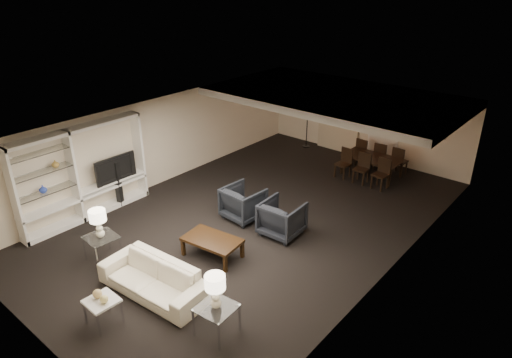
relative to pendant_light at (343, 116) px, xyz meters
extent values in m
plane|color=black|center=(-0.30, -3.50, -1.92)|extent=(11.00, 11.00, 0.00)
cube|color=silver|center=(-0.30, -3.50, 0.58)|extent=(7.00, 11.00, 0.02)
cube|color=beige|center=(-0.30, 2.00, -0.67)|extent=(7.00, 0.02, 2.50)
cube|color=beige|center=(-0.30, -9.00, -0.67)|extent=(7.00, 0.02, 2.50)
cube|color=beige|center=(-3.80, -3.50, -0.67)|extent=(0.02, 11.00, 2.50)
cube|color=beige|center=(3.20, -3.50, -0.67)|extent=(0.02, 11.00, 2.50)
cube|color=silver|center=(-0.30, 0.00, 0.48)|extent=(7.00, 4.00, 0.20)
cube|color=beige|center=(-1.20, 1.92, -0.72)|extent=(1.50, 0.12, 2.40)
cube|color=silver|center=(0.40, 1.97, -0.87)|extent=(0.90, 0.05, 2.10)
cube|color=#142D38|center=(1.80, 1.96, -0.37)|extent=(0.95, 0.04, 0.65)
cylinder|color=#D8591E|center=(0.00, 0.00, 0.00)|extent=(0.52, 0.52, 0.24)
imported|color=beige|center=(0.02, -6.95, -1.59)|extent=(2.31, 1.05, 0.66)
imported|color=black|center=(-0.58, -3.65, -1.50)|extent=(0.95, 0.97, 0.84)
imported|color=black|center=(0.62, -3.65, -1.50)|extent=(0.94, 0.97, 0.84)
sphere|color=tan|center=(-0.08, -8.05, -1.32)|extent=(0.16, 0.16, 0.16)
sphere|color=#DFCE76|center=(0.12, -8.05, -1.33)|extent=(0.14, 0.14, 0.14)
imported|color=black|center=(-3.58, -5.29, -0.84)|extent=(1.15, 0.15, 0.66)
imported|color=#2A42B7|center=(-3.61, -7.12, -0.77)|extent=(0.18, 0.18, 0.19)
imported|color=#A98338|center=(-3.61, -6.72, -0.27)|extent=(0.17, 0.17, 0.18)
cube|color=black|center=(-3.50, -5.26, -1.30)|extent=(0.17, 0.17, 1.25)
imported|color=black|center=(0.68, 0.72, -1.62)|extent=(1.70, 0.96, 0.59)
camera|label=1|loc=(6.08, -11.13, 3.83)|focal=32.00mm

